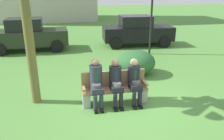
{
  "coord_description": "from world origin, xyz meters",
  "views": [
    {
      "loc": [
        -1.44,
        -5.45,
        3.06
      ],
      "look_at": [
        -0.22,
        0.56,
        0.85
      ],
      "focal_mm": 36.03,
      "sensor_mm": 36.0,
      "label": 1
    }
  ],
  "objects_px": {
    "seated_man_left": "(96,81)",
    "seated_man_right": "(135,79)",
    "seated_man_middle": "(116,80)",
    "park_bench": "(114,88)",
    "parked_car_near": "(28,35)",
    "street_lamp": "(152,11)",
    "parked_car_far": "(137,31)",
    "shrub_near_bench": "(136,62)"
  },
  "relations": [
    {
      "from": "park_bench",
      "to": "parked_car_near",
      "type": "height_order",
      "value": "parked_car_near"
    },
    {
      "from": "park_bench",
      "to": "parked_car_far",
      "type": "bearing_deg",
      "value": 67.42
    },
    {
      "from": "seated_man_middle",
      "to": "seated_man_right",
      "type": "xyz_separation_m",
      "value": [
        0.53,
        -0.0,
        -0.01
      ]
    },
    {
      "from": "seated_man_middle",
      "to": "seated_man_right",
      "type": "height_order",
      "value": "seated_man_middle"
    },
    {
      "from": "shrub_near_bench",
      "to": "parked_car_near",
      "type": "distance_m",
      "value": 6.32
    },
    {
      "from": "seated_man_left",
      "to": "parked_car_far",
      "type": "bearing_deg",
      "value": 64.05
    },
    {
      "from": "parked_car_far",
      "to": "shrub_near_bench",
      "type": "bearing_deg",
      "value": -107.9
    },
    {
      "from": "park_bench",
      "to": "parked_car_near",
      "type": "relative_size",
      "value": 0.46
    },
    {
      "from": "street_lamp",
      "to": "shrub_near_bench",
      "type": "bearing_deg",
      "value": -120.43
    },
    {
      "from": "seated_man_right",
      "to": "seated_man_left",
      "type": "bearing_deg",
      "value": 179.58
    },
    {
      "from": "seated_man_right",
      "to": "parked_car_near",
      "type": "distance_m",
      "value": 7.63
    },
    {
      "from": "parked_car_far",
      "to": "street_lamp",
      "type": "relative_size",
      "value": 1.17
    },
    {
      "from": "park_bench",
      "to": "seated_man_middle",
      "type": "height_order",
      "value": "seated_man_middle"
    },
    {
      "from": "seated_man_middle",
      "to": "parked_car_near",
      "type": "xyz_separation_m",
      "value": [
        -3.18,
        6.66,
        0.12
      ]
    },
    {
      "from": "park_bench",
      "to": "parked_car_far",
      "type": "height_order",
      "value": "parked_car_far"
    },
    {
      "from": "parked_car_near",
      "to": "parked_car_far",
      "type": "relative_size",
      "value": 1.0
    },
    {
      "from": "parked_car_far",
      "to": "parked_car_near",
      "type": "bearing_deg",
      "value": -179.96
    },
    {
      "from": "seated_man_middle",
      "to": "street_lamp",
      "type": "relative_size",
      "value": 0.38
    },
    {
      "from": "seated_man_middle",
      "to": "parked_car_near",
      "type": "distance_m",
      "value": 7.38
    },
    {
      "from": "seated_man_left",
      "to": "seated_man_middle",
      "type": "height_order",
      "value": "seated_man_left"
    },
    {
      "from": "parked_car_far",
      "to": "seated_man_middle",
      "type": "bearing_deg",
      "value": -112.08
    },
    {
      "from": "seated_man_middle",
      "to": "parked_car_near",
      "type": "bearing_deg",
      "value": 115.55
    },
    {
      "from": "street_lamp",
      "to": "seated_man_right",
      "type": "bearing_deg",
      "value": -115.17
    },
    {
      "from": "seated_man_middle",
      "to": "street_lamp",
      "type": "xyz_separation_m",
      "value": [
        2.77,
        4.76,
        1.39
      ]
    },
    {
      "from": "seated_man_left",
      "to": "park_bench",
      "type": "bearing_deg",
      "value": 13.48
    },
    {
      "from": "seated_man_middle",
      "to": "parked_car_far",
      "type": "xyz_separation_m",
      "value": [
        2.7,
        6.66,
        0.12
      ]
    },
    {
      "from": "seated_man_left",
      "to": "street_lamp",
      "type": "distance_m",
      "value": 5.95
    },
    {
      "from": "park_bench",
      "to": "street_lamp",
      "type": "relative_size",
      "value": 0.53
    },
    {
      "from": "seated_man_left",
      "to": "parked_car_far",
      "type": "height_order",
      "value": "parked_car_far"
    },
    {
      "from": "park_bench",
      "to": "seated_man_right",
      "type": "bearing_deg",
      "value": -13.77
    },
    {
      "from": "seated_man_middle",
      "to": "park_bench",
      "type": "bearing_deg",
      "value": 95.77
    },
    {
      "from": "park_bench",
      "to": "seated_man_left",
      "type": "relative_size",
      "value": 1.35
    },
    {
      "from": "shrub_near_bench",
      "to": "seated_man_left",
      "type": "bearing_deg",
      "value": -129.44
    },
    {
      "from": "park_bench",
      "to": "parked_car_near",
      "type": "bearing_deg",
      "value": 115.9
    },
    {
      "from": "seated_man_middle",
      "to": "shrub_near_bench",
      "type": "height_order",
      "value": "seated_man_middle"
    },
    {
      "from": "park_bench",
      "to": "seated_man_left",
      "type": "distance_m",
      "value": 0.63
    },
    {
      "from": "seated_man_left",
      "to": "shrub_near_bench",
      "type": "bearing_deg",
      "value": 50.56
    },
    {
      "from": "park_bench",
      "to": "shrub_near_bench",
      "type": "distance_m",
      "value": 2.42
    },
    {
      "from": "seated_man_left",
      "to": "seated_man_right",
      "type": "distance_m",
      "value": 1.07
    },
    {
      "from": "seated_man_right",
      "to": "parked_car_far",
      "type": "height_order",
      "value": "parked_car_far"
    },
    {
      "from": "parked_car_near",
      "to": "parked_car_far",
      "type": "distance_m",
      "value": 5.89
    },
    {
      "from": "parked_car_near",
      "to": "park_bench",
      "type": "bearing_deg",
      "value": -64.1
    }
  ]
}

